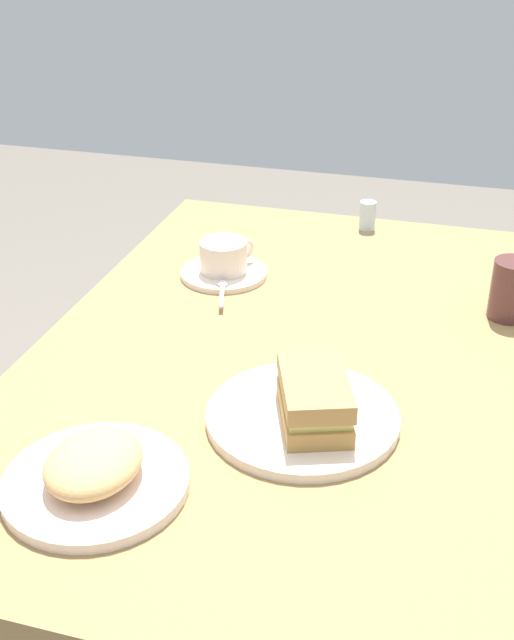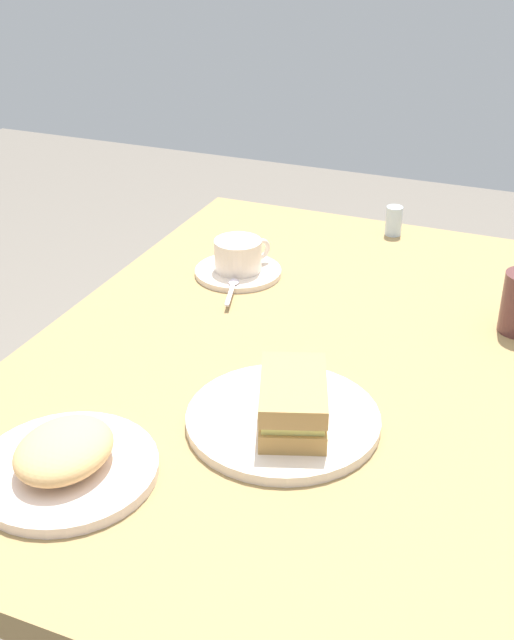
# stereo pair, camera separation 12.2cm
# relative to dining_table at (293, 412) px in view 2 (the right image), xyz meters

# --- Properties ---
(dining_table) EXTENTS (1.13, 0.77, 0.73)m
(dining_table) POSITION_rel_dining_table_xyz_m (0.00, 0.00, 0.00)
(dining_table) COLOR olive
(dining_table) RESTS_ON ground_plane
(sandwich_plate) EXTENTS (0.25, 0.25, 0.01)m
(sandwich_plate) POSITION_rel_dining_table_xyz_m (-0.18, -0.05, 0.12)
(sandwich_plate) COLOR beige
(sandwich_plate) RESTS_ON dining_table
(sandwich_front) EXTENTS (0.16, 0.12, 0.06)m
(sandwich_front) POSITION_rel_dining_table_xyz_m (-0.19, -0.06, 0.15)
(sandwich_front) COLOR #AD8144
(sandwich_front) RESTS_ON sandwich_plate
(coffee_saucer) EXTENTS (0.15, 0.15, 0.01)m
(coffee_saucer) POSITION_rel_dining_table_xyz_m (0.21, 0.19, 0.11)
(coffee_saucer) COLOR beige
(coffee_saucer) RESTS_ON dining_table
(coffee_cup) EXTENTS (0.10, 0.08, 0.06)m
(coffee_cup) POSITION_rel_dining_table_xyz_m (0.22, 0.18, 0.15)
(coffee_cup) COLOR beige
(coffee_cup) RESTS_ON coffee_saucer
(spoon) EXTENTS (0.10, 0.04, 0.01)m
(spoon) POSITION_rel_dining_table_xyz_m (0.14, 0.16, 0.12)
(spoon) COLOR silver
(spoon) RESTS_ON coffee_saucer
(side_plate) EXTENTS (0.22, 0.22, 0.01)m
(side_plate) POSITION_rel_dining_table_xyz_m (-0.37, 0.15, 0.12)
(side_plate) COLOR silver
(side_plate) RESTS_ON dining_table
(side_food_pile) EXTENTS (0.13, 0.11, 0.04)m
(side_food_pile) POSITION_rel_dining_table_xyz_m (-0.37, 0.15, 0.14)
(side_food_pile) COLOR tan
(side_food_pile) RESTS_ON side_plate
(salt_shaker) EXTENTS (0.03, 0.03, 0.06)m
(salt_shaker) POSITION_rel_dining_table_xyz_m (0.50, -0.02, 0.14)
(salt_shaker) COLOR silver
(salt_shaker) RESTS_ON dining_table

